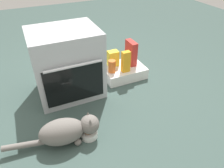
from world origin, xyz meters
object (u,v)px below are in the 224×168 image
at_px(food_bowl, 89,133).
at_px(snack_bag, 113,58).
at_px(pantry_cabinet, 123,71).
at_px(cat, 67,131).
at_px(cereal_box, 131,53).
at_px(juice_carton, 126,62).
at_px(sauce_jar, 112,66).
at_px(oven, 67,64).

xyz_separation_m(food_bowl, snack_bag, (0.58, 0.80, 0.18)).
distance_m(pantry_cabinet, snack_bag, 0.20).
relative_size(food_bowl, cat, 0.19).
bearing_deg(cereal_box, snack_bag, 167.32).
bearing_deg(juice_carton, pantry_cabinet, 76.72).
height_order(food_bowl, cereal_box, cereal_box).
relative_size(pantry_cabinet, cat, 0.64).
distance_m(juice_carton, snack_bag, 0.19).
height_order(pantry_cabinet, food_bowl, pantry_cabinet).
bearing_deg(sauce_jar, cereal_box, 16.22).
bearing_deg(food_bowl, snack_bag, 53.95).
height_order(juice_carton, sauce_jar, juice_carton).
bearing_deg(food_bowl, oven, 88.08).
bearing_deg(juice_carton, cat, -143.95).
relative_size(cereal_box, juice_carton, 1.17).
bearing_deg(cereal_box, pantry_cabinet, -163.00).
height_order(cereal_box, sauce_jar, cereal_box).
distance_m(food_bowl, snack_bag, 1.00).
bearing_deg(cat, cereal_box, 44.60).
xyz_separation_m(cereal_box, snack_bag, (-0.21, 0.05, -0.05)).
relative_size(oven, food_bowl, 4.77).
relative_size(food_bowl, juice_carton, 0.60).
relative_size(oven, juice_carton, 2.85).
bearing_deg(snack_bag, pantry_cabinet, -40.29).
relative_size(cat, juice_carton, 3.11).
xyz_separation_m(pantry_cabinet, food_bowl, (-0.67, -0.72, -0.03)).
bearing_deg(juice_carton, food_bowl, -136.50).
bearing_deg(pantry_cabinet, oven, -175.98).
bearing_deg(sauce_jar, food_bowl, -127.23).
distance_m(cat, cereal_box, 1.21).
distance_m(oven, juice_carton, 0.64).
height_order(food_bowl, juice_carton, juice_carton).
xyz_separation_m(pantry_cabinet, snack_bag, (-0.10, 0.08, 0.15)).
bearing_deg(food_bowl, pantry_cabinet, 46.66).
bearing_deg(food_bowl, cereal_box, 43.61).
relative_size(pantry_cabinet, cereal_box, 1.70).
bearing_deg(pantry_cabinet, snack_bag, 139.71).
distance_m(cat, snack_bag, 1.08).
bearing_deg(juice_carton, sauce_jar, 161.07).
distance_m(sauce_jar, snack_bag, 0.15).
distance_m(food_bowl, cat, 0.19).
relative_size(cat, sauce_jar, 5.33).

